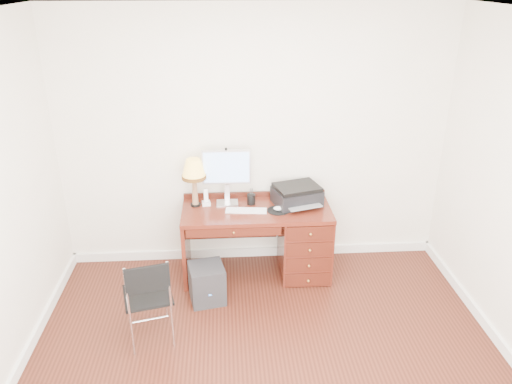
{
  "coord_description": "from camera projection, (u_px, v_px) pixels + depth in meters",
  "views": [
    {
      "loc": [
        -0.3,
        -3.12,
        2.94
      ],
      "look_at": [
        -0.02,
        1.2,
        1.03
      ],
      "focal_mm": 35.0,
      "sensor_mm": 36.0,
      "label": 1
    }
  ],
  "objects": [
    {
      "name": "printer",
      "position": [
        297.0,
        195.0,
        5.1
      ],
      "size": [
        0.53,
        0.47,
        0.2
      ],
      "rotation": [
        0.0,
        0.0,
        0.29
      ],
      "color": "black",
      "rests_on": "desk"
    },
    {
      "name": "desk",
      "position": [
        287.0,
        237.0,
        5.19
      ],
      "size": [
        1.5,
        0.67,
        0.75
      ],
      "color": "#5A1E12",
      "rests_on": "ground"
    },
    {
      "name": "phone",
      "position": [
        206.0,
        200.0,
        5.09
      ],
      "size": [
        0.09,
        0.09,
        0.17
      ],
      "rotation": [
        0.0,
        0.0,
        0.15
      ],
      "color": "white",
      "rests_on": "desk"
    },
    {
      "name": "chair",
      "position": [
        146.0,
        293.0,
        4.12
      ],
      "size": [
        0.47,
        0.48,
        0.83
      ],
      "rotation": [
        0.0,
        0.0,
        0.24
      ],
      "color": "black",
      "rests_on": "ground"
    },
    {
      "name": "ground",
      "position": [
        268.0,
        366.0,
        4.05
      ],
      "size": [
        4.0,
        4.0,
        0.0
      ],
      "primitive_type": "plane",
      "color": "#34130B",
      "rests_on": "ground"
    },
    {
      "name": "mouse_pad",
      "position": [
        278.0,
        209.0,
        4.98
      ],
      "size": [
        0.23,
        0.23,
        0.05
      ],
      "color": "black",
      "rests_on": "desk"
    },
    {
      "name": "monitor",
      "position": [
        226.0,
        170.0,
        5.02
      ],
      "size": [
        0.5,
        0.16,
        0.57
      ],
      "rotation": [
        0.0,
        0.0,
        -0.02
      ],
      "color": "silver",
      "rests_on": "desk"
    },
    {
      "name": "equipment_box",
      "position": [
        207.0,
        283.0,
        4.81
      ],
      "size": [
        0.38,
        0.38,
        0.37
      ],
      "primitive_type": "cube",
      "rotation": [
        0.0,
        0.0,
        0.2
      ],
      "color": "black",
      "rests_on": "ground"
    },
    {
      "name": "room_shell",
      "position": [
        262.0,
        313.0,
        4.61
      ],
      "size": [
        4.0,
        4.0,
        4.0
      ],
      "color": "white",
      "rests_on": "ground"
    },
    {
      "name": "keyboard",
      "position": [
        246.0,
        210.0,
        4.97
      ],
      "size": [
        0.42,
        0.16,
        0.02
      ],
      "primitive_type": "cube",
      "rotation": [
        0.0,
        0.0,
        -0.11
      ],
      "color": "white",
      "rests_on": "desk"
    },
    {
      "name": "leg_lamp",
      "position": [
        194.0,
        172.0,
        4.95
      ],
      "size": [
        0.24,
        0.24,
        0.5
      ],
      "color": "black",
      "rests_on": "desk"
    },
    {
      "name": "pen_cup",
      "position": [
        251.0,
        199.0,
        5.11
      ],
      "size": [
        0.09,
        0.09,
        0.11
      ],
      "primitive_type": "cylinder",
      "color": "black",
      "rests_on": "desk"
    }
  ]
}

